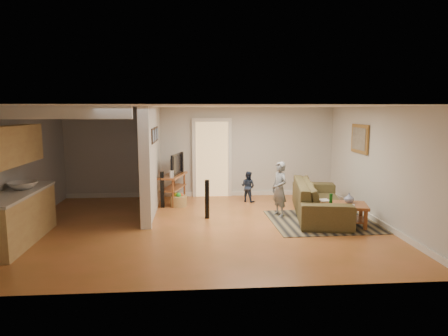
{
  "coord_description": "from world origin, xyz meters",
  "views": [
    {
      "loc": [
        -0.21,
        -8.15,
        2.43
      ],
      "look_at": [
        0.48,
        0.91,
        1.1
      ],
      "focal_mm": 32.0,
      "sensor_mm": 36.0,
      "label": 1
    }
  ],
  "objects_px": {
    "sofa": "(319,216)",
    "toy_basket": "(179,200)",
    "tv_console": "(174,177)",
    "toddler": "(248,202)",
    "coffee_table": "(338,208)",
    "child": "(279,216)",
    "speaker_left": "(207,199)",
    "speaker_right": "(162,190)"
  },
  "relations": [
    {
      "from": "child",
      "to": "toddler",
      "type": "relative_size",
      "value": 1.54
    },
    {
      "from": "sofa",
      "to": "child",
      "type": "distance_m",
      "value": 0.93
    },
    {
      "from": "child",
      "to": "speaker_right",
      "type": "bearing_deg",
      "value": -133.62
    },
    {
      "from": "toy_basket",
      "to": "child",
      "type": "relative_size",
      "value": 0.33
    },
    {
      "from": "sofa",
      "to": "coffee_table",
      "type": "distance_m",
      "value": 0.86
    },
    {
      "from": "sofa",
      "to": "toy_basket",
      "type": "xyz_separation_m",
      "value": [
        -3.27,
        1.18,
        0.15
      ]
    },
    {
      "from": "sofa",
      "to": "toy_basket",
      "type": "height_order",
      "value": "sofa"
    },
    {
      "from": "tv_console",
      "to": "child",
      "type": "relative_size",
      "value": 1.01
    },
    {
      "from": "coffee_table",
      "to": "child",
      "type": "bearing_deg",
      "value": 142.44
    },
    {
      "from": "coffee_table",
      "to": "speaker_right",
      "type": "distance_m",
      "value": 4.24
    },
    {
      "from": "tv_console",
      "to": "toddler",
      "type": "xyz_separation_m",
      "value": [
        1.96,
        -0.01,
        -0.69
      ]
    },
    {
      "from": "toddler",
      "to": "speaker_right",
      "type": "bearing_deg",
      "value": 47.95
    },
    {
      "from": "coffee_table",
      "to": "tv_console",
      "type": "bearing_deg",
      "value": 146.67
    },
    {
      "from": "tv_console",
      "to": "speaker_right",
      "type": "distance_m",
      "value": 0.6
    },
    {
      "from": "toy_basket",
      "to": "coffee_table",
      "type": "bearing_deg",
      "value": -29.62
    },
    {
      "from": "speaker_left",
      "to": "toddler",
      "type": "relative_size",
      "value": 1.08
    },
    {
      "from": "coffee_table",
      "to": "child",
      "type": "height_order",
      "value": "coffee_table"
    },
    {
      "from": "coffee_table",
      "to": "child",
      "type": "distance_m",
      "value": 1.41
    },
    {
      "from": "coffee_table",
      "to": "child",
      "type": "xyz_separation_m",
      "value": [
        -1.08,
        0.83,
        -0.37
      ]
    },
    {
      "from": "speaker_left",
      "to": "toddler",
      "type": "distance_m",
      "value": 1.98
    },
    {
      "from": "speaker_right",
      "to": "toy_basket",
      "type": "height_order",
      "value": "speaker_right"
    },
    {
      "from": "speaker_right",
      "to": "toddler",
      "type": "bearing_deg",
      "value": 14.42
    },
    {
      "from": "toy_basket",
      "to": "child",
      "type": "bearing_deg",
      "value": -25.45
    },
    {
      "from": "coffee_table",
      "to": "toddler",
      "type": "distance_m",
      "value": 2.85
    },
    {
      "from": "sofa",
      "to": "speaker_left",
      "type": "height_order",
      "value": "speaker_left"
    },
    {
      "from": "toy_basket",
      "to": "tv_console",
      "type": "bearing_deg",
      "value": 109.3
    },
    {
      "from": "child",
      "to": "tv_console",
      "type": "bearing_deg",
      "value": -144.59
    },
    {
      "from": "toy_basket",
      "to": "toddler",
      "type": "height_order",
      "value": "toddler"
    },
    {
      "from": "speaker_left",
      "to": "toddler",
      "type": "bearing_deg",
      "value": 65.67
    },
    {
      "from": "speaker_right",
      "to": "toy_basket",
      "type": "distance_m",
      "value": 0.51
    },
    {
      "from": "sofa",
      "to": "speaker_right",
      "type": "height_order",
      "value": "speaker_right"
    },
    {
      "from": "tv_console",
      "to": "toddler",
      "type": "distance_m",
      "value": 2.07
    },
    {
      "from": "coffee_table",
      "to": "child",
      "type": "relative_size",
      "value": 1.06
    },
    {
      "from": "tv_console",
      "to": "speaker_right",
      "type": "height_order",
      "value": "tv_console"
    },
    {
      "from": "child",
      "to": "toddler",
      "type": "xyz_separation_m",
      "value": [
        -0.52,
        1.49,
        0.0
      ]
    },
    {
      "from": "tv_console",
      "to": "toy_basket",
      "type": "height_order",
      "value": "tv_console"
    },
    {
      "from": "speaker_left",
      "to": "child",
      "type": "distance_m",
      "value": 1.72
    },
    {
      "from": "coffee_table",
      "to": "speaker_right",
      "type": "bearing_deg",
      "value": 154.17
    },
    {
      "from": "speaker_right",
      "to": "toddler",
      "type": "height_order",
      "value": "speaker_right"
    },
    {
      "from": "speaker_left",
      "to": "child",
      "type": "height_order",
      "value": "speaker_left"
    },
    {
      "from": "coffee_table",
      "to": "speaker_right",
      "type": "xyz_separation_m",
      "value": [
        -3.82,
        1.85,
        0.09
      ]
    },
    {
      "from": "speaker_left",
      "to": "sofa",
      "type": "bearing_deg",
      "value": 11.8
    }
  ]
}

